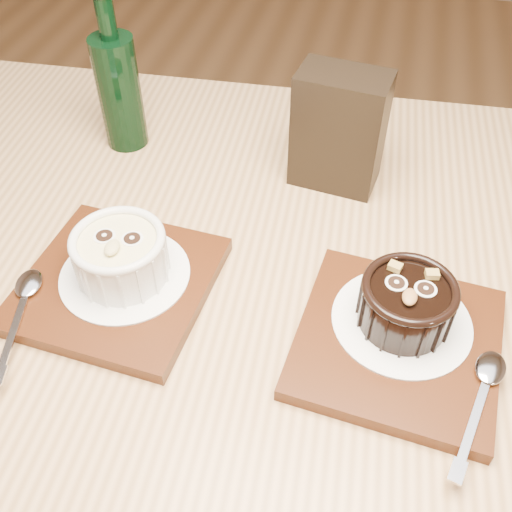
{
  "coord_description": "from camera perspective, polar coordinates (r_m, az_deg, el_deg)",
  "views": [
    {
      "loc": [
        0.2,
        -0.58,
        1.21
      ],
      "look_at": [
        0.12,
        -0.2,
        0.81
      ],
      "focal_mm": 42.0,
      "sensor_mm": 36.0,
      "label": 1
    }
  ],
  "objects": [
    {
      "name": "ground",
      "position": [
        1.35,
        -2.93,
        -17.4
      ],
      "size": [
        5.0,
        5.0,
        0.0
      ],
      "primitive_type": "plane",
      "color": "brown",
      "rests_on": "ground"
    },
    {
      "name": "condiment_stand",
      "position": [
        0.7,
        7.9,
        11.78
      ],
      "size": [
        0.11,
        0.07,
        0.14
      ],
      "primitive_type": "cube",
      "rotation": [
        0.0,
        0.0,
        -0.14
      ],
      "color": "black",
      "rests_on": "table"
    },
    {
      "name": "doily_right",
      "position": [
        0.58,
        13.69,
        -6.02
      ],
      "size": [
        0.13,
        0.13,
        0.0
      ],
      "primitive_type": "cylinder",
      "color": "white",
      "rests_on": "tray_right"
    },
    {
      "name": "table",
      "position": [
        0.68,
        -0.66,
        -8.53
      ],
      "size": [
        1.24,
        0.86,
        0.75
      ],
      "rotation": [
        0.0,
        0.0,
        0.05
      ],
      "color": "#9A6F43",
      "rests_on": "ground"
    },
    {
      "name": "tray_left",
      "position": [
        0.62,
        -13.04,
        -2.61
      ],
      "size": [
        0.19,
        0.19,
        0.01
      ],
      "primitive_type": "cube",
      "rotation": [
        0.0,
        0.0,
        -0.08
      ],
      "color": "#441D0B",
      "rests_on": "table"
    },
    {
      "name": "ramekin_dark",
      "position": [
        0.56,
        14.17,
        -4.25
      ],
      "size": [
        0.09,
        0.09,
        0.05
      ],
      "rotation": [
        0.0,
        0.0,
        -0.05
      ],
      "color": "black",
      "rests_on": "doily_right"
    },
    {
      "name": "tray_right",
      "position": [
        0.57,
        13.28,
        -8.04
      ],
      "size": [
        0.2,
        0.2,
        0.01
      ],
      "primitive_type": "cube",
      "rotation": [
        0.0,
        0.0,
        -0.1
      ],
      "color": "#441D0B",
      "rests_on": "table"
    },
    {
      "name": "spoon_left",
      "position": [
        0.61,
        -21.61,
        -4.89
      ],
      "size": [
        0.06,
        0.14,
        0.01
      ],
      "primitive_type": null,
      "rotation": [
        0.0,
        0.0,
        0.24
      ],
      "color": "silver",
      "rests_on": "tray_left"
    },
    {
      "name": "spoon_right",
      "position": [
        0.54,
        20.63,
        -12.63
      ],
      "size": [
        0.06,
        0.14,
        0.01
      ],
      "primitive_type": null,
      "rotation": [
        0.0,
        0.0,
        -0.27
      ],
      "color": "silver",
      "rests_on": "tray_right"
    },
    {
      "name": "doily_left",
      "position": [
        0.61,
        -12.37,
        -1.72
      ],
      "size": [
        0.13,
        0.13,
        0.0
      ],
      "primitive_type": "cylinder",
      "color": "white",
      "rests_on": "tray_left"
    },
    {
      "name": "green_bottle",
      "position": [
        0.78,
        -12.93,
        15.3
      ],
      "size": [
        0.05,
        0.05,
        0.2
      ],
      "color": "black",
      "rests_on": "table"
    },
    {
      "name": "ramekin_white",
      "position": [
        0.59,
        -12.8,
        0.18
      ],
      "size": [
        0.09,
        0.09,
        0.05
      ],
      "rotation": [
        0.0,
        0.0,
        0.1
      ],
      "color": "white",
      "rests_on": "doily_left"
    }
  ]
}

